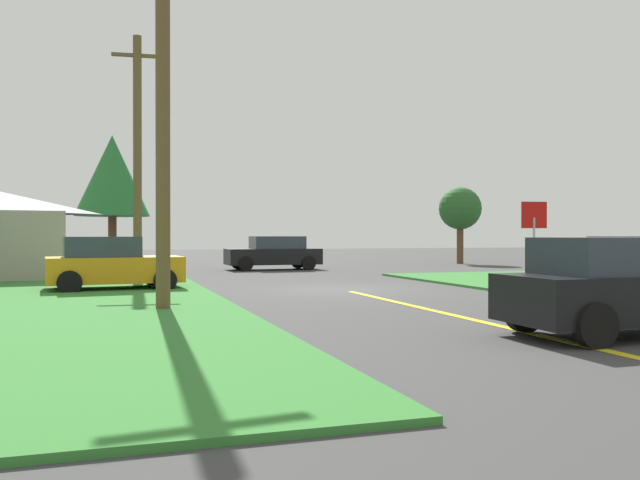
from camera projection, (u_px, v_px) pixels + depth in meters
ground_plane at (339, 289)px, 20.27m from camera, size 120.00×120.00×0.00m
lane_stripe_center at (478, 321)px, 12.66m from camera, size 0.20×14.00×0.01m
stop_sign at (534, 228)px, 19.69m from camera, size 0.79×0.18×2.67m
car_approaching_junction at (274, 253)px, 31.90m from camera, size 4.53×2.06×1.62m
parked_car_near_building at (112, 264)px, 19.62m from camera, size 4.01×2.36×1.62m
car_behind_on_main_road at (628, 287)px, 10.82m from camera, size 4.35×1.96×1.62m
car_on_crossroad at (621, 256)px, 27.34m from camera, size 2.41×4.53×1.62m
utility_pole_near at (163, 104)px, 14.25m from camera, size 1.80×0.36×8.77m
utility_pole_mid at (137, 155)px, 23.88m from camera, size 1.80×0.30×8.90m
oak_tree_left at (460, 209)px, 38.71m from camera, size 2.49×2.49×4.51m
pine_tree_center at (112, 176)px, 33.14m from camera, size 3.71×3.71×6.72m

